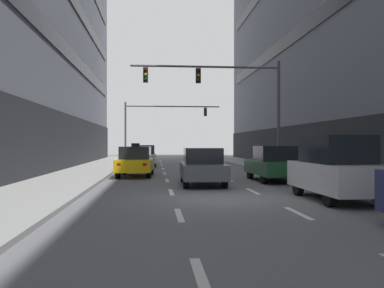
{
  "coord_description": "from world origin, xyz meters",
  "views": [
    {
      "loc": [
        -2.17,
        -13.46,
        1.8
      ],
      "look_at": [
        0.87,
        20.0,
        1.81
      ],
      "focal_mm": 38.75,
      "sensor_mm": 36.0,
      "label": 1
    }
  ],
  "objects_px": {
    "taxi_driving_2": "(136,162)",
    "traffic_signal_1": "(156,119)",
    "car_driving_0": "(202,167)",
    "traffic_signal_0": "(228,92)",
    "pedestrian_0": "(314,159)",
    "car_parked_1": "(336,168)",
    "car_parked_2": "(274,164)",
    "car_driving_1": "(144,156)"
  },
  "relations": [
    {
      "from": "taxi_driving_2",
      "to": "pedestrian_0",
      "type": "height_order",
      "value": "taxi_driving_2"
    },
    {
      "from": "car_driving_0",
      "to": "car_parked_2",
      "type": "relative_size",
      "value": 0.96
    },
    {
      "from": "taxi_driving_2",
      "to": "car_parked_1",
      "type": "xyz_separation_m",
      "value": [
        6.81,
        -10.47,
        0.21
      ]
    },
    {
      "from": "car_driving_1",
      "to": "traffic_signal_1",
      "type": "height_order",
      "value": "traffic_signal_1"
    },
    {
      "from": "car_parked_2",
      "to": "pedestrian_0",
      "type": "bearing_deg",
      "value": 26.17
    },
    {
      "from": "car_driving_1",
      "to": "car_parked_2",
      "type": "height_order",
      "value": "car_driving_1"
    },
    {
      "from": "car_driving_0",
      "to": "car_driving_1",
      "type": "bearing_deg",
      "value": 100.75
    },
    {
      "from": "pedestrian_0",
      "to": "traffic_signal_0",
      "type": "bearing_deg",
      "value": 145.83
    },
    {
      "from": "taxi_driving_2",
      "to": "traffic_signal_0",
      "type": "bearing_deg",
      "value": 4.12
    },
    {
      "from": "car_driving_1",
      "to": "taxi_driving_2",
      "type": "xyz_separation_m",
      "value": [
        -0.19,
        -10.3,
        -0.02
      ]
    },
    {
      "from": "traffic_signal_1",
      "to": "pedestrian_0",
      "type": "bearing_deg",
      "value": -68.66
    },
    {
      "from": "traffic_signal_0",
      "to": "pedestrian_0",
      "type": "relative_size",
      "value": 5.55
    },
    {
      "from": "car_driving_1",
      "to": "traffic_signal_0",
      "type": "bearing_deg",
      "value": -62.77
    },
    {
      "from": "car_parked_1",
      "to": "traffic_signal_0",
      "type": "height_order",
      "value": "traffic_signal_0"
    },
    {
      "from": "taxi_driving_2",
      "to": "pedestrian_0",
      "type": "xyz_separation_m",
      "value": [
        9.29,
        -2.34,
        0.22
      ]
    },
    {
      "from": "taxi_driving_2",
      "to": "car_parked_2",
      "type": "xyz_separation_m",
      "value": [
        6.81,
        -3.55,
        0.02
      ]
    },
    {
      "from": "taxi_driving_2",
      "to": "pedestrian_0",
      "type": "distance_m",
      "value": 9.58
    },
    {
      "from": "car_driving_1",
      "to": "car_parked_1",
      "type": "xyz_separation_m",
      "value": [
        6.62,
        -20.77,
        0.18
      ]
    },
    {
      "from": "car_driving_0",
      "to": "car_parked_1",
      "type": "bearing_deg",
      "value": -55.04
    },
    {
      "from": "taxi_driving_2",
      "to": "car_parked_1",
      "type": "distance_m",
      "value": 12.49
    },
    {
      "from": "traffic_signal_1",
      "to": "car_driving_1",
      "type": "bearing_deg",
      "value": -97.27
    },
    {
      "from": "car_driving_0",
      "to": "car_parked_2",
      "type": "distance_m",
      "value": 4.03
    },
    {
      "from": "car_parked_2",
      "to": "traffic_signal_1",
      "type": "distance_m",
      "value": 22.86
    },
    {
      "from": "car_parked_2",
      "to": "pedestrian_0",
      "type": "distance_m",
      "value": 2.77
    },
    {
      "from": "traffic_signal_0",
      "to": "traffic_signal_1",
      "type": "bearing_deg",
      "value": 102.79
    },
    {
      "from": "traffic_signal_0",
      "to": "traffic_signal_1",
      "type": "xyz_separation_m",
      "value": [
        -4.08,
        17.96,
        -0.54
      ]
    },
    {
      "from": "taxi_driving_2",
      "to": "car_driving_1",
      "type": "bearing_deg",
      "value": 88.96
    },
    {
      "from": "traffic_signal_1",
      "to": "car_parked_1",
      "type": "bearing_deg",
      "value": -79.01
    },
    {
      "from": "car_driving_1",
      "to": "car_parked_1",
      "type": "distance_m",
      "value": 21.8
    },
    {
      "from": "taxi_driving_2",
      "to": "car_parked_2",
      "type": "relative_size",
      "value": 0.99
    },
    {
      "from": "car_driving_0",
      "to": "traffic_signal_0",
      "type": "relative_size",
      "value": 0.51
    },
    {
      "from": "pedestrian_0",
      "to": "car_driving_0",
      "type": "bearing_deg",
      "value": -155.01
    },
    {
      "from": "car_driving_0",
      "to": "pedestrian_0",
      "type": "distance_m",
      "value": 6.8
    },
    {
      "from": "taxi_driving_2",
      "to": "traffic_signal_0",
      "type": "xyz_separation_m",
      "value": [
        5.29,
        0.38,
        4.01
      ]
    },
    {
      "from": "taxi_driving_2",
      "to": "traffic_signal_1",
      "type": "relative_size",
      "value": 0.48
    },
    {
      "from": "traffic_signal_1",
      "to": "car_parked_2",
      "type": "bearing_deg",
      "value": -75.66
    },
    {
      "from": "car_parked_1",
      "to": "pedestrian_0",
      "type": "xyz_separation_m",
      "value": [
        2.48,
        8.13,
        0.01
      ]
    },
    {
      "from": "car_driving_1",
      "to": "taxi_driving_2",
      "type": "height_order",
      "value": "taxi_driving_2"
    },
    {
      "from": "taxi_driving_2",
      "to": "car_parked_1",
      "type": "bearing_deg",
      "value": -56.95
    },
    {
      "from": "taxi_driving_2",
      "to": "car_parked_2",
      "type": "height_order",
      "value": "taxi_driving_2"
    },
    {
      "from": "car_driving_1",
      "to": "traffic_signal_0",
      "type": "relative_size",
      "value": 0.53
    },
    {
      "from": "car_driving_1",
      "to": "traffic_signal_0",
      "type": "height_order",
      "value": "traffic_signal_0"
    }
  ]
}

